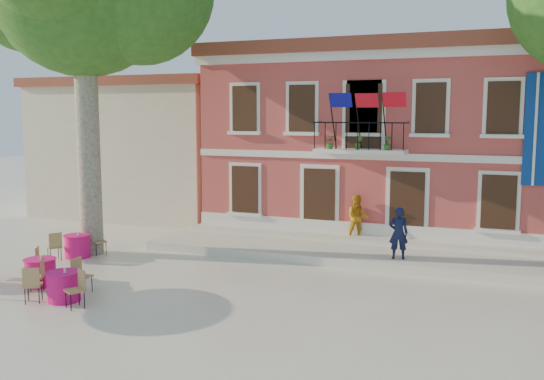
% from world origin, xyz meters
% --- Properties ---
extents(ground, '(90.00, 90.00, 0.00)m').
position_xyz_m(ground, '(0.00, 0.00, 0.00)').
color(ground, beige).
rests_on(ground, ground).
extents(main_building, '(13.50, 9.59, 7.50)m').
position_xyz_m(main_building, '(2.00, 9.99, 3.78)').
color(main_building, '#B64542').
rests_on(main_building, ground).
extents(neighbor_west, '(9.40, 9.40, 6.40)m').
position_xyz_m(neighbor_west, '(-9.50, 11.00, 3.22)').
color(neighbor_west, beige).
rests_on(neighbor_west, ground).
extents(terrace, '(14.00, 3.40, 0.30)m').
position_xyz_m(terrace, '(2.00, 4.40, 0.15)').
color(terrace, silver).
rests_on(terrace, ground).
extents(pedestrian_navy, '(0.67, 0.52, 1.63)m').
position_xyz_m(pedestrian_navy, '(3.76, 3.42, 1.12)').
color(pedestrian_navy, '#101435').
rests_on(pedestrian_navy, terrace).
extents(pedestrian_orange, '(0.95, 0.84, 1.63)m').
position_xyz_m(pedestrian_orange, '(1.91, 5.70, 1.12)').
color(pedestrian_orange, '#C18316').
rests_on(pedestrian_orange, terrace).
extents(cafe_table_1, '(1.87, 1.63, 0.95)m').
position_xyz_m(cafe_table_1, '(-3.68, -3.11, 0.43)').
color(cafe_table_1, '#DF1492').
rests_on(cafe_table_1, ground).
extents(cafe_table_2, '(1.40, 1.84, 0.95)m').
position_xyz_m(cafe_table_2, '(-5.25, -2.22, 0.42)').
color(cafe_table_2, '#DF1492').
rests_on(cafe_table_2, ground).
extents(cafe_table_3, '(1.44, 1.81, 0.95)m').
position_xyz_m(cafe_table_3, '(-6.52, 0.90, 0.42)').
color(cafe_table_3, '#DF1492').
rests_on(cafe_table_3, ground).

